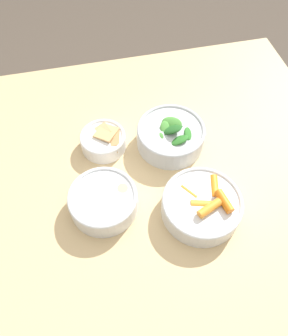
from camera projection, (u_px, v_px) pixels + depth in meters
ground_plane at (148, 273)px, 1.41m from camera, size 10.00×10.00×0.00m
dining_table at (150, 207)px, 0.89m from camera, size 1.06×0.99×0.73m
bowl_carrots at (202, 205)px, 0.74m from camera, size 0.18×0.18×0.07m
bowl_greens at (171, 135)px, 0.85m from camera, size 0.18×0.18×0.08m
bowl_beans_hotdog at (103, 201)px, 0.75m from camera, size 0.16×0.16×0.06m
bowl_cookies at (103, 140)px, 0.85m from camera, size 0.12×0.12×0.05m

